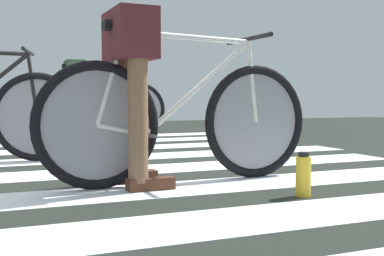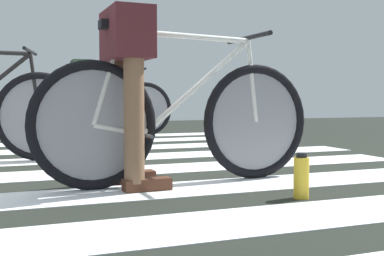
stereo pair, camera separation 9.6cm
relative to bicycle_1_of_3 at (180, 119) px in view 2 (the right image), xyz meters
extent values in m
cube|color=black|center=(-0.48, 0.70, -0.40)|extent=(18.00, 14.00, 0.02)
cube|color=silver|center=(-0.46, -0.93, -0.38)|extent=(5.20, 0.44, 0.00)
cube|color=white|center=(-0.40, -0.17, -0.38)|extent=(5.20, 0.44, 0.00)
cube|color=silver|center=(-0.59, 0.60, -0.38)|extent=(5.20, 0.44, 0.00)
cube|color=white|center=(-0.44, 1.35, -0.38)|extent=(5.20, 0.44, 0.00)
cube|color=white|center=(-0.53, 2.13, -0.38)|extent=(5.20, 0.44, 0.00)
cube|color=white|center=(-0.49, 2.91, -0.38)|extent=(5.20, 0.44, 0.00)
cube|color=white|center=(-0.35, 3.66, -0.38)|extent=(5.20, 0.44, 0.00)
torus|color=black|center=(-0.51, -0.02, -0.03)|extent=(0.72, 0.08, 0.72)
torus|color=black|center=(0.51, 0.02, -0.03)|extent=(0.72, 0.08, 0.72)
cylinder|color=gray|center=(-0.51, -0.02, -0.03)|extent=(0.61, 0.03, 0.61)
cylinder|color=gray|center=(0.51, 0.02, -0.03)|extent=(0.61, 0.03, 0.61)
cylinder|color=white|center=(0.05, 0.00, 0.48)|extent=(0.80, 0.06, 0.05)
cylinder|color=white|center=(0.11, 0.00, 0.19)|extent=(0.70, 0.06, 0.59)
cylinder|color=white|center=(-0.29, -0.01, 0.20)|extent=(0.15, 0.04, 0.59)
cylinder|color=white|center=(-0.37, -0.01, -0.06)|extent=(0.29, 0.04, 0.09)
cylinder|color=white|center=(-0.43, -0.01, 0.23)|extent=(0.19, 0.03, 0.53)
cylinder|color=white|center=(0.48, 0.02, 0.22)|extent=(0.09, 0.03, 0.50)
cube|color=black|center=(-0.35, -0.01, 0.52)|extent=(0.24, 0.10, 0.05)
cylinder|color=black|center=(0.45, 0.01, 0.49)|extent=(0.04, 0.52, 0.03)
cylinder|color=#4C4C51|center=(-0.23, -0.01, -0.09)|extent=(0.03, 0.34, 0.02)
cylinder|color=brown|center=(-0.32, 0.13, 0.12)|extent=(0.11, 0.11, 0.91)
cylinder|color=brown|center=(-0.31, -0.15, 0.12)|extent=(0.11, 0.11, 0.91)
cube|color=#501F24|center=(-0.32, -0.01, 0.47)|extent=(0.23, 0.42, 0.28)
cube|color=#4C291A|center=(-0.25, 0.13, -0.35)|extent=(0.26, 0.11, 0.07)
cube|color=#4C291A|center=(-0.24, -0.15, -0.35)|extent=(0.26, 0.11, 0.07)
torus|color=black|center=(-0.71, 1.39, -0.03)|extent=(0.71, 0.20, 0.72)
cylinder|color=gray|center=(-0.71, 1.39, -0.03)|extent=(0.60, 0.13, 0.61)
cylinder|color=black|center=(-0.74, 1.40, 0.22)|extent=(0.09, 0.05, 0.50)
cylinder|color=black|center=(-0.76, 1.40, 0.49)|extent=(0.14, 0.51, 0.03)
torus|color=black|center=(-0.26, 3.56, -0.03)|extent=(0.72, 0.07, 0.72)
torus|color=black|center=(0.76, 3.53, -0.03)|extent=(0.72, 0.07, 0.72)
cylinder|color=gray|center=(-0.26, 3.56, -0.03)|extent=(0.61, 0.02, 0.61)
cylinder|color=gray|center=(0.76, 3.53, -0.03)|extent=(0.61, 0.02, 0.61)
cylinder|color=#295CB0|center=(0.30, 3.54, 0.48)|extent=(0.80, 0.05, 0.05)
cylinder|color=#295CB0|center=(0.36, 3.54, 0.19)|extent=(0.70, 0.05, 0.59)
cylinder|color=#295CB0|center=(-0.04, 3.55, 0.20)|extent=(0.15, 0.04, 0.59)
cylinder|color=#295CB0|center=(-0.12, 3.55, -0.06)|extent=(0.29, 0.03, 0.09)
cylinder|color=#295CB0|center=(-0.18, 3.55, 0.23)|extent=(0.18, 0.03, 0.53)
cylinder|color=#295CB0|center=(0.73, 3.53, 0.22)|extent=(0.09, 0.03, 0.50)
cube|color=black|center=(-0.10, 3.55, 0.52)|extent=(0.24, 0.10, 0.05)
cylinder|color=black|center=(0.70, 3.53, 0.49)|extent=(0.04, 0.52, 0.03)
cylinder|color=#4C4C51|center=(0.02, 3.55, -0.09)|extent=(0.03, 0.34, 0.02)
cylinder|color=beige|center=(-0.07, 3.69, 0.11)|extent=(0.11, 0.11, 0.89)
cylinder|color=beige|center=(-0.07, 3.41, 0.11)|extent=(0.11, 0.11, 0.89)
cube|color=#334A36|center=(-0.07, 3.55, 0.46)|extent=(0.23, 0.42, 0.28)
cube|color=maroon|center=(0.00, 3.69, -0.35)|extent=(0.26, 0.11, 0.07)
cube|color=maroon|center=(0.00, 3.41, -0.35)|extent=(0.26, 0.11, 0.07)
cylinder|color=gold|center=(0.44, -0.61, -0.28)|extent=(0.08, 0.08, 0.21)
cylinder|color=black|center=(0.44, -0.61, -0.17)|extent=(0.05, 0.05, 0.02)
camera|label=1|loc=(-1.04, -2.70, 0.12)|focal=45.60mm
camera|label=2|loc=(-0.94, -2.70, 0.12)|focal=45.60mm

